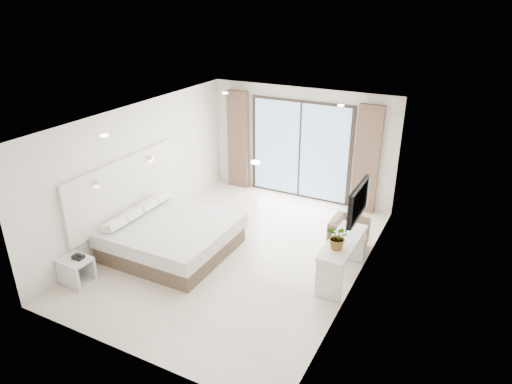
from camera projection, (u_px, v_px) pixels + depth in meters
ground at (239, 252)px, 8.96m from camera, size 6.20×6.20×0.00m
room_shell at (246, 164)px, 8.96m from camera, size 4.62×6.22×2.72m
bed at (171, 236)px, 8.88m from camera, size 2.22×2.12×0.76m
nightstand at (77, 271)px, 7.94m from camera, size 0.54×0.44×0.47m
phone at (78, 257)px, 7.84m from camera, size 0.19×0.15×0.06m
console_desk at (342, 251)px, 7.93m from camera, size 0.47×1.51×0.77m
plant at (338, 240)px, 7.51m from camera, size 0.53×0.56×0.34m
armchair at (349, 232)px, 8.98m from camera, size 0.64×0.68×0.69m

